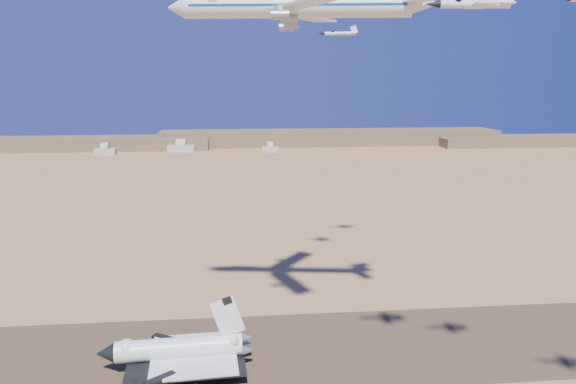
{
  "coord_description": "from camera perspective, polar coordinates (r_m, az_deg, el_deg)",
  "views": [
    {
      "loc": [
        -4.56,
        -154.31,
        78.72
      ],
      "look_at": [
        12.21,
        8.0,
        46.35
      ],
      "focal_mm": 35.0,
      "sensor_mm": 36.0,
      "label": 1
    }
  ],
  "objects": [
    {
      "name": "chase_jet_e",
      "position": [
        225.95,
        8.72,
        17.7
      ],
      "size": [
        14.43,
        7.6,
        3.6
      ],
      "rotation": [
        0.0,
        0.0,
        0.0
      ],
      "color": "silver"
    },
    {
      "name": "crew_c",
      "position": [
        158.55,
        -7.74,
        -18.24
      ],
      "size": [
        1.11,
        1.22,
        1.88
      ],
      "primitive_type": "imported",
      "rotation": [
        0.0,
        0.0,
        2.21
      ],
      "color": "orange",
      "rests_on": "runway"
    },
    {
      "name": "crew_a",
      "position": [
        159.33,
        -8.38,
        -18.11
      ],
      "size": [
        0.5,
        0.71,
        1.86
      ],
      "primitive_type": "imported",
      "rotation": [
        0.0,
        0.0,
        1.49
      ],
      "color": "orange",
      "rests_on": "runway"
    },
    {
      "name": "shuttle",
      "position": [
        163.76,
        -11.11,
        -15.54
      ],
      "size": [
        41.99,
        27.03,
        20.66
      ],
      "rotation": [
        0.0,
        0.0,
        0.05
      ],
      "color": "silver",
      "rests_on": "runway"
    },
    {
      "name": "carrier_747",
      "position": [
        156.05,
        0.11,
        18.29
      ],
      "size": [
        71.51,
        54.64,
        17.75
      ],
      "rotation": [
        0.0,
        0.0,
        -0.15
      ],
      "color": "silver"
    },
    {
      "name": "ridgeline",
      "position": [
        688.87,
        -0.04,
        5.29
      ],
      "size": [
        960.0,
        90.0,
        18.0
      ],
      "color": "brown",
      "rests_on": "ground"
    },
    {
      "name": "hangars",
      "position": [
        639.81,
        -11.22,
        4.37
      ],
      "size": [
        200.5,
        29.5,
        30.0
      ],
      "color": "#AFA99B",
      "rests_on": "ground"
    },
    {
      "name": "chase_jet_d",
      "position": [
        205.29,
        5.25,
        15.76
      ],
      "size": [
        13.76,
        7.77,
        3.46
      ],
      "rotation": [
        0.0,
        0.0,
        -0.19
      ],
      "color": "silver"
    },
    {
      "name": "runway",
      "position": [
        173.28,
        -3.89,
        -15.82
      ],
      "size": [
        600.0,
        50.0,
        0.06
      ],
      "primitive_type": "cube",
      "color": "brown",
      "rests_on": "ground"
    },
    {
      "name": "ground",
      "position": [
        173.29,
        -3.89,
        -15.83
      ],
      "size": [
        1200.0,
        1200.0,
        0.0
      ],
      "primitive_type": "plane",
      "color": "#AF824D",
      "rests_on": "ground"
    },
    {
      "name": "chase_jet_a",
      "position": [
        115.51,
        18.28,
        17.69
      ],
      "size": [
        16.54,
        9.02,
        4.12
      ],
      "rotation": [
        0.0,
        0.0,
        -0.1
      ],
      "color": "silver"
    }
  ]
}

